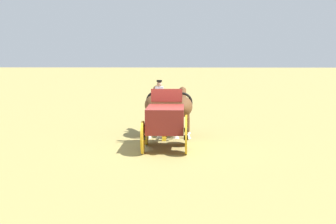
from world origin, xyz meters
TOP-DOWN VIEW (x-y plane):
  - ground_plane at (0.00, 0.00)m, footprint 220.00×220.00m
  - show_wagon at (0.15, 0.00)m, footprint 5.48×1.90m
  - draft_horse_near at (3.58, 0.60)m, footprint 3.06×0.99m
  - draft_horse_off at (3.56, -0.70)m, footprint 3.15×1.01m

SIDE VIEW (x-z plane):
  - ground_plane at x=0.00m, z-range 0.00..0.00m
  - show_wagon at x=0.15m, z-range -0.18..2.58m
  - draft_horse_off at x=3.56m, z-range 0.25..2.48m
  - draft_horse_near at x=3.58m, z-range 0.27..2.57m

